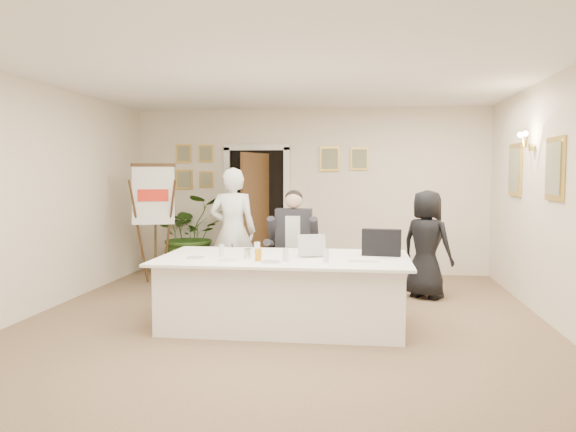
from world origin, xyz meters
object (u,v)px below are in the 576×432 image
(standing_woman, at_px, (427,244))
(oj_glass, at_px, (258,255))
(conference_table, at_px, (284,291))
(seated_man, at_px, (293,245))
(flip_chart, at_px, (154,229))
(paper_stack, at_px, (363,260))
(steel_jug, at_px, (248,254))
(potted_palm, at_px, (191,234))
(laptop_bag, at_px, (381,242))
(laptop, at_px, (313,244))
(standing_man, at_px, (233,231))

(standing_woman, relative_size, oj_glass, 11.36)
(conference_table, distance_m, standing_woman, 2.41)
(seated_man, height_order, flip_chart, flip_chart)
(standing_woman, xyz_separation_m, paper_stack, (-0.87, -1.86, 0.05))
(standing_woman, distance_m, oj_glass, 2.80)
(flip_chart, bearing_deg, steel_jug, -50.30)
(flip_chart, relative_size, potted_palm, 1.35)
(conference_table, height_order, laptop_bag, laptop_bag)
(conference_table, xyz_separation_m, potted_palm, (-2.04, 3.14, 0.28))
(flip_chart, xyz_separation_m, standing_woman, (4.05, -0.51, -0.10))
(standing_woman, relative_size, laptop, 4.37)
(conference_table, relative_size, potted_palm, 2.05)
(seated_man, height_order, steel_jug, seated_man)
(seated_man, distance_m, paper_stack, 1.67)
(paper_stack, height_order, oj_glass, oj_glass)
(conference_table, distance_m, laptop_bag, 1.22)
(conference_table, relative_size, seated_man, 1.84)
(flip_chart, distance_m, laptop_bag, 3.91)
(standing_man, distance_m, paper_stack, 2.53)
(standing_woman, distance_m, steel_jug, 2.80)
(standing_woman, bearing_deg, paper_stack, 99.52)
(steel_jug, bearing_deg, standing_man, 108.06)
(potted_palm, distance_m, laptop_bag, 4.29)
(standing_man, height_order, laptop_bag, standing_man)
(standing_woman, relative_size, steel_jug, 13.42)
(paper_stack, bearing_deg, potted_palm, 130.88)
(flip_chart, xyz_separation_m, steel_jug, (1.95, -2.34, -0.01))
(laptop, bearing_deg, oj_glass, -156.35)
(standing_man, bearing_deg, laptop, 124.09)
(laptop, distance_m, paper_stack, 0.66)
(conference_table, distance_m, flip_chart, 3.19)
(laptop, xyz_separation_m, oj_glass, (-0.53, -0.45, -0.07))
(standing_woman, bearing_deg, seated_man, 49.08)
(conference_table, distance_m, standing_man, 1.87)
(standing_man, distance_m, oj_glass, 2.03)
(flip_chart, relative_size, laptop_bag, 4.21)
(potted_palm, xyz_separation_m, oj_glass, (1.81, -3.50, 0.17))
(seated_man, relative_size, laptop_bag, 3.49)
(conference_table, bearing_deg, steel_jug, -151.77)
(standing_woman, relative_size, laptop_bag, 3.43)
(standing_woman, distance_m, paper_stack, 2.05)
(paper_stack, bearing_deg, laptop_bag, 64.24)
(seated_man, relative_size, standing_woman, 1.02)
(potted_palm, relative_size, laptop, 3.99)
(steel_jug, bearing_deg, seated_man, 76.38)
(conference_table, bearing_deg, laptop, 17.83)
(laptop_bag, height_order, paper_stack, laptop_bag)
(potted_palm, bearing_deg, paper_stack, -49.12)
(standing_woman, relative_size, potted_palm, 1.10)
(laptop, bearing_deg, steel_jug, -172.97)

